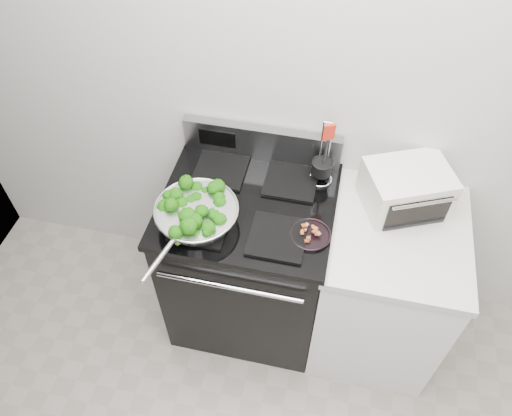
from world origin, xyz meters
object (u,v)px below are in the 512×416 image
(skillet, at_px, (196,214))
(bacon_plate, at_px, (311,233))
(toaster_oven, at_px, (406,189))
(utensil_holder, at_px, (321,170))
(gas_range, at_px, (249,260))

(skillet, relative_size, bacon_plate, 3.26)
(skillet, bearing_deg, toaster_oven, 34.38)
(utensil_holder, bearing_deg, skillet, -165.86)
(skillet, height_order, utensil_holder, utensil_holder)
(bacon_plate, bearing_deg, skillet, -176.21)
(bacon_plate, bearing_deg, toaster_oven, 37.93)
(utensil_holder, relative_size, toaster_oven, 0.79)
(skillet, xyz_separation_m, toaster_oven, (0.87, 0.33, 0.02))
(toaster_oven, bearing_deg, skillet, 177.02)
(skillet, distance_m, toaster_oven, 0.93)
(toaster_oven, bearing_deg, gas_range, 169.92)
(gas_range, height_order, utensil_holder, utensil_holder)
(utensil_holder, height_order, toaster_oven, utensil_holder)
(bacon_plate, distance_m, toaster_oven, 0.48)
(toaster_oven, bearing_deg, bacon_plate, -165.69)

